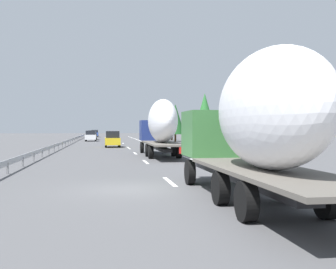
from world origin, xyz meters
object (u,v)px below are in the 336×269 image
object	(u,v)px
car_blue_sedan	(95,133)
road_sign	(158,128)
car_white_van	(91,136)
truck_trailing	(255,121)
car_black_suv	(92,135)
car_yellow_coupe	(113,139)
truck_lead	(161,125)

from	to	relation	value
car_blue_sedan	road_sign	xyz separation A→B (m)	(-49.35, -10.15, 1.38)
car_white_van	road_sign	size ratio (longest dim) A/B	1.41
truck_trailing	car_blue_sedan	bearing A→B (deg)	4.14
car_black_suv	car_yellow_coupe	bearing A→B (deg)	-174.43
truck_trailing	car_black_suv	distance (m)	74.21
car_black_suv	car_yellow_coupe	distance (m)	34.64
truck_lead	car_black_suv	size ratio (longest dim) A/B	3.39
truck_trailing	car_black_suv	world-z (taller)	truck_trailing
truck_lead	truck_trailing	size ratio (longest dim) A/B	1.10
truck_lead	car_blue_sedan	bearing A→B (deg)	5.36
truck_lead	car_blue_sedan	xyz separation A→B (m)	(75.20, 7.05, -1.71)
truck_lead	road_sign	distance (m)	26.04
car_blue_sedan	road_sign	size ratio (longest dim) A/B	1.22
car_black_suv	car_white_van	bearing A→B (deg)	179.90
truck_lead	truck_trailing	xyz separation A→B (m)	(-22.14, -0.00, -0.02)
truck_trailing	car_black_suv	bearing A→B (deg)	5.42
car_white_van	truck_trailing	bearing A→B (deg)	-173.68
truck_trailing	car_yellow_coupe	size ratio (longest dim) A/B	3.10
car_yellow_coupe	road_sign	size ratio (longest dim) A/B	1.26
truck_lead	car_white_van	world-z (taller)	truck_lead
car_white_van	road_sign	distance (m)	18.49
truck_lead	road_sign	xyz separation A→B (m)	(25.85, -3.10, -0.33)
car_white_van	car_blue_sedan	size ratio (longest dim) A/B	1.15
truck_trailing	truck_lead	bearing A→B (deg)	0.00
car_yellow_coupe	car_white_van	bearing A→B (deg)	8.01
road_sign	car_yellow_coupe	bearing A→B (deg)	141.88
car_white_van	car_blue_sedan	bearing A→B (deg)	0.05
road_sign	car_blue_sedan	bearing A→B (deg)	11.63
truck_lead	car_white_van	size ratio (longest dim) A/B	3.06
truck_trailing	car_yellow_coupe	world-z (taller)	truck_trailing
car_white_van	car_yellow_coupe	distance (m)	24.25
truck_trailing	road_sign	world-z (taller)	truck_trailing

